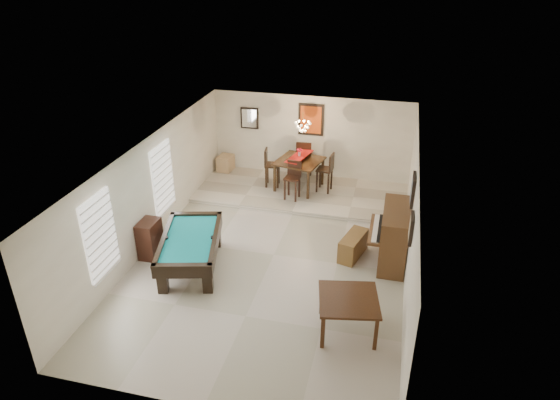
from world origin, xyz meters
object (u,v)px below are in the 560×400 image
at_px(dining_chair_south, 292,181).
at_px(dining_chair_west, 273,168).
at_px(dining_chair_east, 325,172).
at_px(corner_bench, 226,163).
at_px(flower_vase, 299,152).
at_px(piano_bench, 353,246).
at_px(dining_chair_north, 304,159).
at_px(upright_piano, 387,235).
at_px(apothecary_chest, 150,239).
at_px(chandelier, 303,123).
at_px(dining_table, 299,172).
at_px(pool_table, 191,253).
at_px(square_table, 348,315).

xyz_separation_m(dining_chair_south, dining_chair_west, (-0.75, 0.70, 0.03)).
distance_m(dining_chair_east, corner_bench, 3.36).
bearing_deg(corner_bench, dining_chair_south, -30.26).
distance_m(dining_chair_west, dining_chair_east, 1.54).
height_order(flower_vase, corner_bench, flower_vase).
relative_size(piano_bench, dining_chair_north, 0.81).
xyz_separation_m(upright_piano, flower_vase, (-2.67, 3.04, 0.58)).
distance_m(apothecary_chest, flower_vase, 4.99).
distance_m(apothecary_chest, dining_chair_east, 5.37).
xyz_separation_m(piano_bench, dining_chair_north, (-1.93, 3.82, 0.45)).
distance_m(piano_bench, chandelier, 3.84).
xyz_separation_m(apothecary_chest, chandelier, (2.78, 3.90, 1.75)).
distance_m(dining_table, dining_chair_north, 0.77).
height_order(upright_piano, apothecary_chest, upright_piano).
bearing_deg(apothecary_chest, dining_chair_west, 65.83).
bearing_deg(dining_chair_south, upright_piano, -33.67).
height_order(piano_bench, dining_chair_south, dining_chair_south).
bearing_deg(dining_chair_north, piano_bench, 113.27).
bearing_deg(dining_chair_east, corner_bench, -96.26).
height_order(pool_table, upright_piano, upright_piano).
relative_size(square_table, dining_chair_south, 1.00).
height_order(piano_bench, dining_table, dining_table).
xyz_separation_m(apothecary_chest, dining_chair_north, (2.65, 4.92, 0.27)).
bearing_deg(square_table, dining_table, 110.46).
bearing_deg(dining_table, pool_table, -109.48).
xyz_separation_m(dining_chair_west, chandelier, (0.92, -0.24, 1.51)).
xyz_separation_m(upright_piano, piano_bench, (-0.74, -0.01, -0.39)).
bearing_deg(flower_vase, piano_bench, -57.78).
distance_m(upright_piano, dining_table, 4.05).
height_order(square_table, dining_chair_north, dining_chair_north).
height_order(square_table, corner_bench, square_table).
xyz_separation_m(pool_table, flower_vase, (1.55, 4.38, 0.87)).
distance_m(dining_chair_north, chandelier, 1.80).
distance_m(dining_table, dining_chair_east, 0.75).
bearing_deg(flower_vase, dining_chair_west, -178.69).
height_order(square_table, flower_vase, flower_vase).
relative_size(square_table, piano_bench, 1.11).
distance_m(dining_table, dining_chair_west, 0.79).
relative_size(pool_table, dining_chair_east, 1.96).
height_order(dining_table, dining_chair_east, dining_chair_east).
bearing_deg(piano_bench, flower_vase, 122.22).
height_order(pool_table, apothecary_chest, apothecary_chest).
bearing_deg(pool_table, dining_chair_west, 65.55).
bearing_deg(dining_chair_east, dining_table, -84.35).
bearing_deg(chandelier, dining_chair_east, 22.26).
height_order(dining_table, chandelier, chandelier).
bearing_deg(apothecary_chest, corner_bench, 88.47).
xyz_separation_m(dining_table, dining_chair_south, (-0.04, -0.72, 0.04)).
relative_size(apothecary_chest, corner_bench, 1.70).
xyz_separation_m(apothecary_chest, dining_chair_west, (1.86, 4.14, 0.24)).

